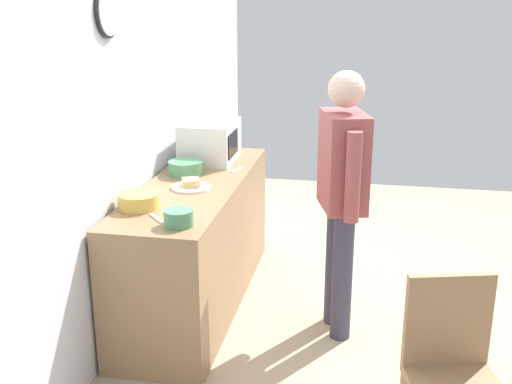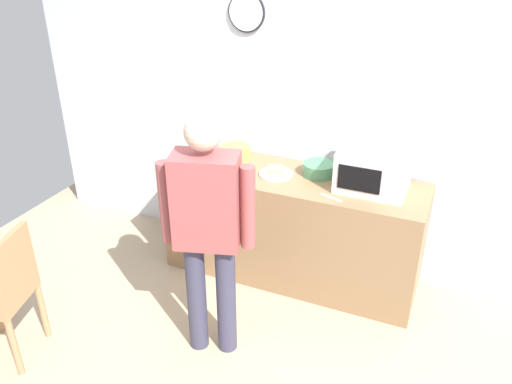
% 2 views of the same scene
% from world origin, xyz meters
% --- Properties ---
extents(ground_plane, '(6.00, 6.00, 0.00)m').
position_xyz_m(ground_plane, '(0.00, 0.00, 0.00)').
color(ground_plane, tan).
extents(back_wall, '(5.40, 0.13, 2.60)m').
position_xyz_m(back_wall, '(-0.00, 1.60, 1.30)').
color(back_wall, silver).
rests_on(back_wall, ground_plane).
extents(kitchen_counter, '(2.03, 0.62, 0.90)m').
position_xyz_m(kitchen_counter, '(-0.17, 1.22, 0.45)').
color(kitchen_counter, '#93704C').
rests_on(kitchen_counter, ground_plane).
extents(microwave, '(0.50, 0.39, 0.30)m').
position_xyz_m(microwave, '(0.42, 1.26, 1.05)').
color(microwave, silver).
rests_on(microwave, kitchen_counter).
extents(sandwich_plate, '(0.26, 0.26, 0.07)m').
position_xyz_m(sandwich_plate, '(-0.31, 1.20, 0.92)').
color(sandwich_plate, white).
rests_on(sandwich_plate, kitchen_counter).
extents(salad_bowl, '(0.17, 0.17, 0.09)m').
position_xyz_m(salad_bowl, '(-0.99, 1.07, 0.94)').
color(salad_bowl, '#4C8E60').
rests_on(salad_bowl, kitchen_counter).
extents(cereal_bowl, '(0.24, 0.24, 0.10)m').
position_xyz_m(cereal_bowl, '(-0.01, 1.33, 0.95)').
color(cereal_bowl, '#4C8E60').
rests_on(cereal_bowl, kitchen_counter).
extents(mixing_bowl, '(0.25, 0.25, 0.09)m').
position_xyz_m(mixing_bowl, '(-0.75, 1.40, 0.94)').
color(mixing_bowl, gold).
rests_on(mixing_bowl, kitchen_counter).
extents(fork_utensil, '(0.17, 0.07, 0.01)m').
position_xyz_m(fork_utensil, '(0.19, 1.00, 0.90)').
color(fork_utensil, silver).
rests_on(fork_utensil, kitchen_counter).
extents(spoon_utensil, '(0.14, 0.13, 0.01)m').
position_xyz_m(spoon_utensil, '(-0.91, 1.23, 0.90)').
color(spoon_utensil, silver).
rests_on(spoon_utensil, kitchen_counter).
extents(person_standing, '(0.57, 0.34, 1.70)m').
position_xyz_m(person_standing, '(-0.37, 0.21, 0.99)').
color(person_standing, '#3A3951').
rests_on(person_standing, ground_plane).
extents(wooden_chair, '(0.49, 0.49, 0.94)m').
position_xyz_m(wooden_chair, '(-1.56, -0.37, 0.52)').
color(wooden_chair, '#A87F56').
rests_on(wooden_chair, ground_plane).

